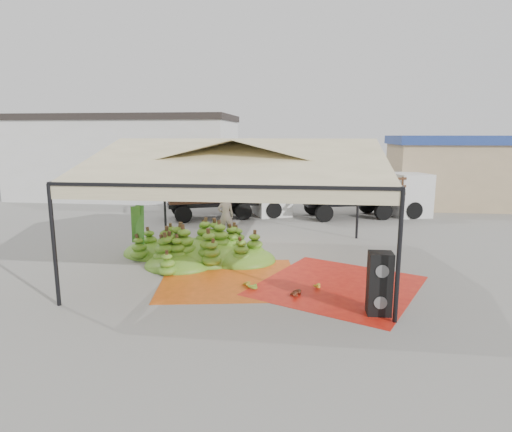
# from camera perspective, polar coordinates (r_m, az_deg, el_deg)

# --- Properties ---
(ground) EXTENTS (90.00, 90.00, 0.00)m
(ground) POSITION_cam_1_polar(r_m,az_deg,el_deg) (14.01, -1.57, -6.35)
(ground) COLOR slate
(ground) RESTS_ON ground
(canopy_tent) EXTENTS (8.10, 8.10, 4.00)m
(canopy_tent) POSITION_cam_1_polar(r_m,az_deg,el_deg) (13.42, -1.64, 7.25)
(canopy_tent) COLOR black
(canopy_tent) RESTS_ON ground
(building_white) EXTENTS (14.30, 6.30, 5.40)m
(building_white) POSITION_cam_1_polar(r_m,az_deg,el_deg) (29.81, -16.91, 7.56)
(building_white) COLOR silver
(building_white) RESTS_ON ground
(building_tan) EXTENTS (6.30, 5.30, 4.10)m
(building_tan) POSITION_cam_1_polar(r_m,az_deg,el_deg) (27.51, 23.99, 5.54)
(building_tan) COLOR tan
(building_tan) RESTS_ON ground
(tarp_left) EXTENTS (4.44, 4.29, 0.01)m
(tarp_left) POSITION_cam_1_polar(r_m,az_deg,el_deg) (12.57, -3.56, -8.37)
(tarp_left) COLOR #D95514
(tarp_left) RESTS_ON ground
(tarp_right) EXTENTS (5.36, 5.45, 0.01)m
(tarp_right) POSITION_cam_1_polar(r_m,az_deg,el_deg) (12.23, 10.87, -9.10)
(tarp_right) COLOR red
(tarp_right) RESTS_ON ground
(banana_heap) EXTENTS (6.73, 6.03, 1.21)m
(banana_heap) POSITION_cam_1_polar(r_m,az_deg,el_deg) (14.69, -7.48, -3.18)
(banana_heap) COLOR #4B7318
(banana_heap) RESTS_ON ground
(hand_yellow_a) EXTENTS (0.50, 0.44, 0.19)m
(hand_yellow_a) POSITION_cam_1_polar(r_m,az_deg,el_deg) (11.96, 7.78, -8.99)
(hand_yellow_a) COLOR gold
(hand_yellow_a) RESTS_ON ground
(hand_yellow_b) EXTENTS (0.56, 0.51, 0.20)m
(hand_yellow_b) POSITION_cam_1_polar(r_m,az_deg,el_deg) (11.90, -1.61, -8.97)
(hand_yellow_b) COLOR #AF8C23
(hand_yellow_b) RESTS_ON ground
(hand_red_a) EXTENTS (0.51, 0.45, 0.20)m
(hand_red_a) POSITION_cam_1_polar(r_m,az_deg,el_deg) (11.23, 4.70, -10.25)
(hand_red_a) COLOR #602816
(hand_red_a) RESTS_ON ground
(hand_red_b) EXTENTS (0.52, 0.50, 0.18)m
(hand_red_b) POSITION_cam_1_polar(r_m,az_deg,el_deg) (11.40, 5.24, -9.97)
(hand_red_b) COLOR #532813
(hand_red_b) RESTS_ON ground
(hand_green) EXTENTS (0.59, 0.55, 0.21)m
(hand_green) POSITION_cam_1_polar(r_m,az_deg,el_deg) (11.80, -0.71, -9.13)
(hand_green) COLOR #42811A
(hand_green) RESTS_ON ground
(hanging_bunches) EXTENTS (1.74, 0.24, 0.20)m
(hanging_bunches) POSITION_cam_1_polar(r_m,az_deg,el_deg) (13.47, -2.38, 4.35)
(hanging_bunches) COLOR #4E801A
(hanging_bunches) RESTS_ON ground
(speaker_stack) EXTENTS (0.54, 0.48, 1.49)m
(speaker_stack) POSITION_cam_1_polar(r_m,az_deg,el_deg) (10.38, 16.15, -8.65)
(speaker_stack) COLOR black
(speaker_stack) RESTS_ON ground
(banana_leaves) EXTENTS (0.96, 1.36, 3.70)m
(banana_leaves) POSITION_cam_1_polar(r_m,az_deg,el_deg) (14.94, -14.75, -5.62)
(banana_leaves) COLOR #1E6E1D
(banana_leaves) RESTS_ON ground
(vendor) EXTENTS (0.75, 0.60, 1.81)m
(vendor) POSITION_cam_1_polar(r_m,az_deg,el_deg) (17.36, -4.06, 0.04)
(vendor) COLOR gray
(vendor) RESTS_ON ground
(truck_left) EXTENTS (6.49, 4.32, 2.12)m
(truck_left) POSITION_cam_1_polar(r_m,az_deg,el_deg) (21.79, -2.96, 3.29)
(truck_left) COLOR #462B17
(truck_left) RESTS_ON ground
(truck_right) EXTENTS (6.72, 3.90, 2.19)m
(truck_right) POSITION_cam_1_polar(r_m,az_deg,el_deg) (22.58, 15.07, 3.31)
(truck_right) COLOR #4E2C1A
(truck_right) RESTS_ON ground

